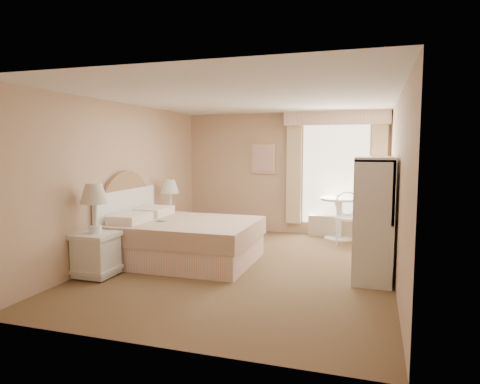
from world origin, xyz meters
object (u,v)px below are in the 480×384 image
(nightstand_near, at_px, (96,242))
(cafe_chair, at_px, (347,214))
(bed, at_px, (179,238))
(nightstand_far, at_px, (170,219))
(round_table, at_px, (340,212))
(armoire, at_px, (373,229))

(nightstand_near, distance_m, cafe_chair, 4.48)
(bed, bearing_deg, cafe_chair, 39.74)
(bed, xyz_separation_m, nightstand_far, (-0.72, 1.14, 0.08))
(round_table, bearing_deg, nightstand_near, -130.67)
(bed, height_order, nightstand_near, bed)
(bed, relative_size, nightstand_near, 1.70)
(nightstand_near, height_order, round_table, nightstand_near)
(nightstand_far, height_order, cafe_chair, nightstand_far)
(round_table, bearing_deg, armoire, -75.36)
(bed, xyz_separation_m, nightstand_near, (-0.72, -1.11, 0.12))
(bed, height_order, cafe_chair, bed)
(round_table, height_order, armoire, armoire)
(nightstand_near, height_order, cafe_chair, nightstand_near)
(bed, distance_m, round_table, 3.33)
(bed, bearing_deg, nightstand_far, 122.41)
(cafe_chair, bearing_deg, round_table, 109.52)
(nightstand_near, bearing_deg, bed, 57.01)
(nightstand_far, relative_size, cafe_chair, 1.20)
(round_table, relative_size, armoire, 0.49)
(nightstand_far, bearing_deg, armoire, -17.62)
(bed, bearing_deg, round_table, 46.27)
(bed, height_order, round_table, bed)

